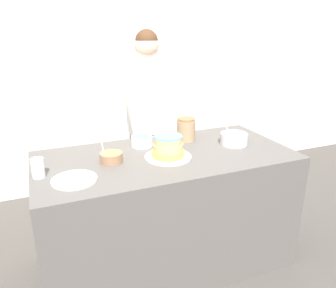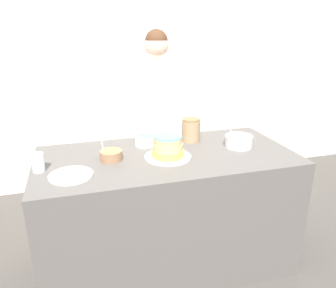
{
  "view_description": "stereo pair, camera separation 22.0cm",
  "coord_description": "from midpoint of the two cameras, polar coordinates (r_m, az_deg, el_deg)",
  "views": [
    {
      "loc": [
        -0.79,
        -1.54,
        1.72
      ],
      "look_at": [
        -0.0,
        0.38,
        0.98
      ],
      "focal_mm": 35.0,
      "sensor_mm": 36.0,
      "label": 1
    },
    {
      "loc": [
        -0.58,
        -1.61,
        1.72
      ],
      "look_at": [
        -0.0,
        0.38,
        0.98
      ],
      "focal_mm": 35.0,
      "sensor_mm": 36.0,
      "label": 2
    }
  ],
  "objects": [
    {
      "name": "wall_back",
      "position": [
        3.6,
        -5.25,
        12.95
      ],
      "size": [
        10.0,
        0.05,
        2.6
      ],
      "color": "silver",
      "rests_on": "ground_plane"
    },
    {
      "name": "counter",
      "position": [
        2.47,
        2.39,
        -11.47
      ],
      "size": [
        1.77,
        0.85,
        0.88
      ],
      "color": "#5B5651",
      "rests_on": "ground_plane"
    },
    {
      "name": "person_baker",
      "position": [
        2.9,
        0.33,
        6.56
      ],
      "size": [
        0.47,
        0.46,
        1.71
      ],
      "color": "#2D2D38",
      "rests_on": "ground_plane"
    },
    {
      "name": "cake",
      "position": [
        2.2,
        2.83,
        -0.77
      ],
      "size": [
        0.32,
        0.32,
        0.15
      ],
      "color": "silver",
      "rests_on": "counter"
    },
    {
      "name": "frosting_bowl_white",
      "position": [
        2.48,
        14.71,
        0.52
      ],
      "size": [
        0.2,
        0.2,
        0.16
      ],
      "color": "silver",
      "rests_on": "counter"
    },
    {
      "name": "frosting_bowl_blue",
      "position": [
        2.44,
        -1.41,
        0.69
      ],
      "size": [
        0.16,
        0.16,
        0.14
      ],
      "color": "white",
      "rests_on": "counter"
    },
    {
      "name": "frosting_bowl_yellow",
      "position": [
        2.19,
        -7.08,
        -1.91
      ],
      "size": [
        0.15,
        0.15,
        0.19
      ],
      "color": "#936B4C",
      "rests_on": "counter"
    },
    {
      "name": "drinking_glass",
      "position": [
        2.1,
        -18.96,
        -3.13
      ],
      "size": [
        0.07,
        0.07,
        0.12
      ],
      "color": "silver",
      "rests_on": "counter"
    },
    {
      "name": "ceramic_plate",
      "position": [
        2.0,
        -13.56,
        -5.39
      ],
      "size": [
        0.26,
        0.26,
        0.01
      ],
      "color": "white",
      "rests_on": "counter"
    },
    {
      "name": "stoneware_jar",
      "position": [
        2.53,
        6.51,
        2.39
      ],
      "size": [
        0.14,
        0.14,
        0.18
      ],
      "color": "#9E7F5B",
      "rests_on": "counter"
    }
  ]
}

